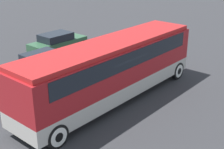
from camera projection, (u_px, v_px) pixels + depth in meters
ground_plane at (112, 100)px, 16.32m from camera, size 120.00×120.00×0.00m
tour_bus at (113, 65)px, 15.68m from camera, size 11.21×2.53×3.16m
parked_car_near at (58, 42)px, 23.85m from camera, size 4.59×1.83×1.44m
parked_car_mid at (43, 62)px, 19.71m from camera, size 4.26×1.79×1.36m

